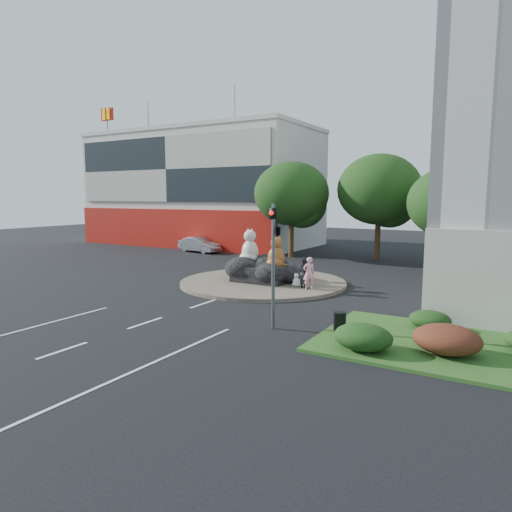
{
  "coord_description": "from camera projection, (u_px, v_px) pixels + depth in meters",
  "views": [
    {
      "loc": [
        13.44,
        -13.68,
        5.28
      ],
      "look_at": [
        0.72,
        7.93,
        2.0
      ],
      "focal_mm": 32.0,
      "sensor_mm": 36.0,
      "label": 1
    }
  ],
  "objects": [
    {
      "name": "ground",
      "position": [
        146.0,
        323.0,
        19.13
      ],
      "size": [
        120.0,
        120.0,
        0.0
      ],
      "primitive_type": "plane",
      "color": "black",
      "rests_on": "ground"
    },
    {
      "name": "roundabout_island",
      "position": [
        263.0,
        282.0,
        27.67
      ],
      "size": [
        10.0,
        10.0,
        0.2
      ],
      "primitive_type": "cylinder",
      "color": "brown",
      "rests_on": "ground"
    },
    {
      "name": "rock_plinth",
      "position": [
        263.0,
        273.0,
        27.6
      ],
      "size": [
        3.2,
        2.6,
        0.9
      ],
      "primitive_type": null,
      "color": "black",
      "rests_on": "roundabout_island"
    },
    {
      "name": "shophouse_block",
      "position": [
        203.0,
        188.0,
        51.24
      ],
      "size": [
        25.2,
        12.3,
        17.4
      ],
      "color": "beige",
      "rests_on": "ground"
    },
    {
      "name": "grass_verge",
      "position": [
        466.0,
        350.0,
        15.66
      ],
      "size": [
        10.0,
        6.0,
        0.12
      ],
      "primitive_type": "cube",
      "color": "#20531B",
      "rests_on": "ground"
    },
    {
      "name": "tree_left",
      "position": [
        293.0,
        197.0,
        39.28
      ],
      "size": [
        6.46,
        6.46,
        8.27
      ],
      "color": "#382314",
      "rests_on": "ground"
    },
    {
      "name": "tree_mid",
      "position": [
        380.0,
        193.0,
        37.43
      ],
      "size": [
        6.84,
        6.84,
        8.76
      ],
      "color": "#382314",
      "rests_on": "ground"
    },
    {
      "name": "tree_right",
      "position": [
        451.0,
        206.0,
        31.12
      ],
      "size": [
        5.7,
        5.7,
        7.3
      ],
      "color": "#382314",
      "rests_on": "ground"
    },
    {
      "name": "hedge_near_green",
      "position": [
        363.0,
        337.0,
        15.39
      ],
      "size": [
        2.0,
        1.6,
        0.9
      ],
      "primitive_type": "ellipsoid",
      "color": "black",
      "rests_on": "grass_verge"
    },
    {
      "name": "hedge_red",
      "position": [
        447.0,
        339.0,
        14.98
      ],
      "size": [
        2.2,
        1.76,
        0.99
      ],
      "primitive_type": "ellipsoid",
      "color": "#491E13",
      "rests_on": "grass_verge"
    },
    {
      "name": "hedge_back_green",
      "position": [
        430.0,
        320.0,
        17.89
      ],
      "size": [
        1.6,
        1.28,
        0.72
      ],
      "primitive_type": "ellipsoid",
      "color": "black",
      "rests_on": "grass_verge"
    },
    {
      "name": "traffic_light",
      "position": [
        275.0,
        239.0,
        17.81
      ],
      "size": [
        0.44,
        1.24,
        5.0
      ],
      "color": "#595B60",
      "rests_on": "ground"
    },
    {
      "name": "street_lamp",
      "position": [
        507.0,
        214.0,
        18.94
      ],
      "size": [
        2.34,
        0.22,
        8.06
      ],
      "color": "#595B60",
      "rests_on": "ground"
    },
    {
      "name": "cat_white",
      "position": [
        250.0,
        246.0,
        28.3
      ],
      "size": [
        1.71,
        1.63,
        2.24
      ],
      "primitive_type": null,
      "rotation": [
        0.0,
        0.0,
        -0.44
      ],
      "color": "beige",
      "rests_on": "rock_plinth"
    },
    {
      "name": "cat_tabby",
      "position": [
        276.0,
        252.0,
        26.53
      ],
      "size": [
        1.34,
        1.22,
        1.93
      ],
      "primitive_type": null,
      "rotation": [
        0.0,
        0.0,
        0.21
      ],
      "color": "#B07324",
      "rests_on": "rock_plinth"
    },
    {
      "name": "kitten_calico",
      "position": [
        233.0,
        272.0,
        27.67
      ],
      "size": [
        0.8,
        0.79,
        1.01
      ],
      "primitive_type": null,
      "rotation": [
        0.0,
        0.0,
        -0.67
      ],
      "color": "beige",
      "rests_on": "roundabout_island"
    },
    {
      "name": "kitten_white",
      "position": [
        296.0,
        280.0,
        25.87
      ],
      "size": [
        0.63,
        0.64,
        0.8
      ],
      "primitive_type": null,
      "rotation": [
        0.0,
        0.0,
        0.86
      ],
      "color": "silver",
      "rests_on": "roundabout_island"
    },
    {
      "name": "pedestrian_pink",
      "position": [
        309.0,
        273.0,
        24.97
      ],
      "size": [
        0.78,
        0.76,
        1.8
      ],
      "primitive_type": "imported",
      "rotation": [
        0.0,
        0.0,
        3.87
      ],
      "color": "pink",
      "rests_on": "roundabout_island"
    },
    {
      "name": "pedestrian_dark",
      "position": [
        305.0,
        273.0,
        25.4
      ],
      "size": [
        1.07,
        1.02,
        1.74
      ],
      "primitive_type": "imported",
      "rotation": [
        0.0,
        0.0,
        2.53
      ],
      "color": "black",
      "rests_on": "roundabout_island"
    },
    {
      "name": "parked_car",
      "position": [
        199.0,
        245.0,
        43.32
      ],
      "size": [
        4.59,
        2.13,
        1.46
      ],
      "primitive_type": "imported",
      "rotation": [
        0.0,
        0.0,
        1.43
      ],
      "color": "#9DA0A4",
      "rests_on": "ground"
    },
    {
      "name": "litter_bin",
      "position": [
        340.0,
        321.0,
        17.73
      ],
      "size": [
        0.55,
        0.55,
        0.7
      ],
      "primitive_type": "cylinder",
      "rotation": [
        0.0,
        0.0,
        0.12
      ],
      "color": "black",
      "rests_on": "grass_verge"
    }
  ]
}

